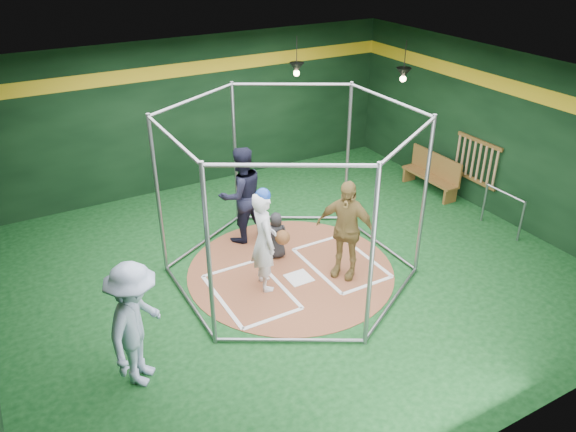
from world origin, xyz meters
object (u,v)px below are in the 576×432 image
batter_figure (264,239)px  umpire (241,195)px  dugout_bench (433,172)px  visitor_leopard (345,229)px

batter_figure → umpire: bearing=77.5°
batter_figure → umpire: (0.37, 1.68, 0.04)m
umpire → dugout_bench: 4.91m
batter_figure → dugout_bench: bearing=16.4°
umpire → dugout_bench: size_ratio=1.23×
batter_figure → visitor_leopard: 1.47m
batter_figure → dugout_bench: batter_figure is taller
visitor_leopard → umpire: bearing=170.9°
batter_figure → umpire: 1.72m
visitor_leopard → umpire: (-1.04, 2.06, 0.05)m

